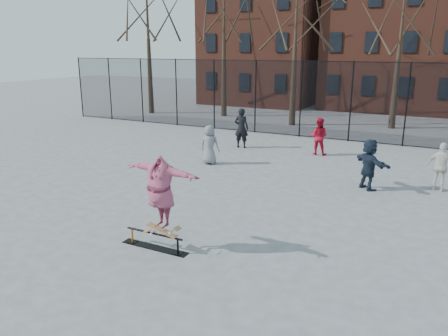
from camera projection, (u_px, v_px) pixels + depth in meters
The scene contains 11 objects.
ground at pixel (199, 225), 11.73m from camera, with size 100.00×100.00×0.00m, color slate.
skate_rail at pixel (155, 242), 10.38m from camera, with size 1.78×0.27×0.39m.
skateboard at pixel (162, 232), 10.19m from camera, with size 0.86×0.21×0.10m, color olive, non-canonical shape.
skater at pixel (161, 196), 9.96m from camera, with size 2.07×0.56×1.68m, color #4C3990.
bystander_grey at pixel (210, 145), 17.76m from camera, with size 0.79×0.51×1.61m, color slate.
bystander_black at pixel (241, 128), 20.66m from camera, with size 0.69×0.45×1.89m, color black.
bystander_red at pixel (319, 136), 19.34m from camera, with size 0.80×0.62×1.65m, color #B20F24.
bystander_white at pixel (441, 167), 14.39m from camera, with size 0.96×0.40×1.63m, color silver.
bystander_navy at pixel (369, 164), 14.53m from camera, with size 1.59×0.51×1.72m, color #1A2534.
fence at pixel (327, 100), 22.33m from camera, with size 34.03×0.07×4.00m.
rowhouses at pixel (385, 27), 32.08m from camera, with size 29.00×7.00×13.00m.
Camera 1 is at (5.58, -9.38, 4.61)m, focal length 35.00 mm.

